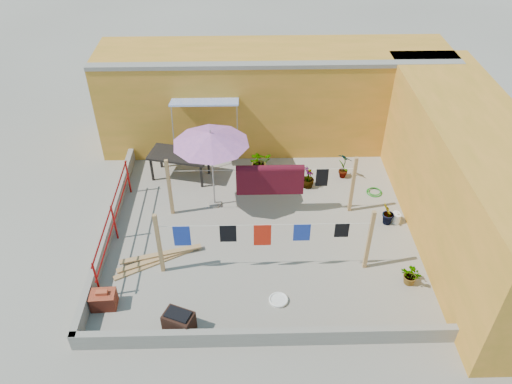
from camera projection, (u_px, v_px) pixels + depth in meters
ground at (262, 231)px, 13.50m from camera, size 80.00×80.00×0.00m
wall_back at (273, 97)px, 16.23m from camera, size 11.00×3.27×3.21m
wall_right at (468, 180)px, 12.62m from camera, size 2.40×9.00×3.20m
parapet_front at (268, 337)px, 10.54m from camera, size 8.30×0.16×0.44m
parapet_left at (109, 227)px, 13.29m from camera, size 0.16×7.30×0.44m
red_railing at (113, 218)px, 12.83m from camera, size 0.05×4.20×1.10m
clothesline_rig at (269, 187)px, 13.26m from camera, size 5.09×2.35×1.80m
patio_umbrella at (211, 139)px, 13.03m from camera, size 2.26×2.26×2.47m
outdoor_table at (179, 156)px, 15.01m from camera, size 1.95×1.30×0.84m
brick_stack at (104, 300)px, 11.34m from camera, size 0.58×0.44×0.49m
lumber_pile at (157, 259)px, 12.57m from camera, size 2.12×1.15×0.13m
brazier at (179, 322)px, 10.77m from camera, size 0.75×0.64×0.57m
white_basin at (278, 300)px, 11.56m from camera, size 0.45×0.45×0.08m
water_jug_a at (397, 219)px, 13.67m from camera, size 0.22×0.22×0.34m
water_jug_b at (396, 216)px, 13.75m from camera, size 0.20×0.20×0.31m
green_hose at (374, 192)px, 14.80m from camera, size 0.46×0.46×0.07m
plant_back_a at (260, 162)px, 15.43m from camera, size 0.82×0.76×0.75m
plant_back_b at (308, 178)px, 14.85m from camera, size 0.42×0.42×0.67m
plant_right_a at (344, 165)px, 15.17m from camera, size 0.56×0.55×0.89m
plant_right_b at (388, 214)px, 13.49m from camera, size 0.45×0.49×0.73m
plant_right_c at (412, 275)px, 11.85m from camera, size 0.65×0.63×0.55m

